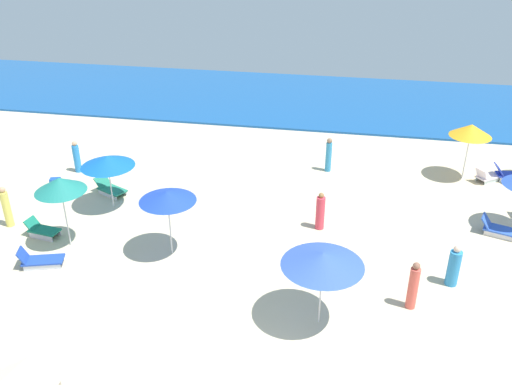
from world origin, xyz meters
TOP-DOWN VIEW (x-y plane):
  - ocean at (0.00, 24.40)m, footprint 60.00×11.20m
  - umbrella_0 at (7.17, 14.24)m, footprint 1.84×1.84m
  - lounge_chair_0_0 at (8.20, 14.08)m, footprint 1.33×1.21m
  - umbrella_1 at (1.49, 3.13)m, footprint 2.40×2.40m
  - lounge_chair_2_1 at (7.78, 9.35)m, footprint 1.54×1.05m
  - umbrella_3 at (-7.54, 8.67)m, footprint 2.17×2.17m
  - lounge_chair_3_0 at (-8.15, 9.77)m, footprint 1.58×1.21m
  - lounge_chair_4_0 at (9.13, 14.41)m, footprint 1.37×0.81m
  - umbrella_5 at (-7.90, 5.67)m, footprint 1.81×1.81m
  - lounge_chair_5_0 at (-9.22, 6.03)m, footprint 1.33×0.75m
  - lounge_chair_5_1 at (-8.27, 4.22)m, footprint 1.57×1.00m
  - umbrella_7 at (-4.02, 5.82)m, footprint 1.99×1.99m
  - beachgoer_0 at (1.00, 13.87)m, footprint 0.39×0.39m
  - beachgoer_1 at (-10.58, 11.60)m, footprint 0.44×0.44m
  - beachgoer_2 at (4.24, 4.35)m, footprint 0.34×0.34m
  - beachgoer_3 at (5.63, 5.80)m, footprint 0.49×0.49m
  - beachgoer_4 at (1.05, 8.56)m, footprint 0.48×0.48m
  - beachgoer_5 at (-10.89, 6.50)m, footprint 0.42×0.42m
  - cooler_box_0 at (-10.96, 10.12)m, footprint 0.53×0.44m

SIDE VIEW (x-z plane):
  - ocean at x=0.00m, z-range 0.00..0.12m
  - cooler_box_0 at x=-10.96m, z-range 0.00..0.30m
  - lounge_chair_5_1 at x=-8.27m, z-range -0.11..0.60m
  - lounge_chair_0_0 at x=8.20m, z-range -0.11..0.60m
  - lounge_chair_3_0 at x=-8.15m, z-range -0.09..0.58m
  - lounge_chair_2_1 at x=7.78m, z-range -0.09..0.59m
  - lounge_chair_5_0 at x=-9.22m, z-range -0.07..0.60m
  - lounge_chair_4_0 at x=9.13m, z-range -0.09..0.67m
  - beachgoer_3 at x=5.63m, z-range -0.07..1.43m
  - beachgoer_4 at x=1.05m, z-range -0.06..1.48m
  - beachgoer_1 at x=-10.58m, z-range -0.04..1.49m
  - beachgoer_2 at x=4.24m, z-range -0.04..1.61m
  - beachgoer_0 at x=1.00m, z-range -0.02..1.63m
  - beachgoer_5 at x=-10.89m, z-range -0.04..1.65m
  - umbrella_3 at x=-7.54m, z-range 0.93..3.26m
  - umbrella_1 at x=1.49m, z-range 1.03..3.51m
  - umbrella_7 at x=-4.02m, z-range 1.07..3.60m
  - umbrella_0 at x=7.17m, z-range 1.03..3.66m
  - umbrella_5 at x=-7.90m, z-range 1.11..3.86m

